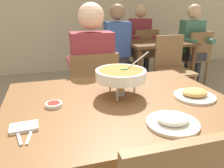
% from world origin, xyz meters
% --- Properties ---
extents(dining_table_main, '(1.28, 0.98, 0.76)m').
position_xyz_m(dining_table_main, '(0.00, 0.00, 0.66)').
color(dining_table_main, brown).
rests_on(dining_table_main, ground_plane).
extents(chair_diner_main, '(0.44, 0.44, 0.90)m').
position_xyz_m(chair_diner_main, '(-0.00, 0.78, 0.51)').
color(chair_diner_main, brown).
rests_on(chair_diner_main, ground_plane).
extents(diner_main, '(0.40, 0.45, 1.31)m').
position_xyz_m(diner_main, '(0.00, 0.81, 0.75)').
color(diner_main, '#2D2D38').
rests_on(diner_main, ground_plane).
extents(curry_bowl, '(0.33, 0.30, 0.26)m').
position_xyz_m(curry_bowl, '(0.03, 0.08, 0.89)').
color(curry_bowl, silver).
rests_on(curry_bowl, dining_table_main).
extents(rice_plate, '(0.24, 0.24, 0.06)m').
position_xyz_m(rice_plate, '(0.15, -0.33, 0.78)').
color(rice_plate, white).
rests_on(rice_plate, dining_table_main).
extents(appetizer_plate, '(0.24, 0.24, 0.06)m').
position_xyz_m(appetizer_plate, '(0.44, -0.08, 0.78)').
color(appetizer_plate, white).
rests_on(appetizer_plate, dining_table_main).
extents(sauce_dish, '(0.09, 0.09, 0.02)m').
position_xyz_m(sauce_dish, '(-0.37, 0.02, 0.78)').
color(sauce_dish, white).
rests_on(sauce_dish, dining_table_main).
extents(napkin_folded, '(0.13, 0.09, 0.02)m').
position_xyz_m(napkin_folded, '(-0.50, -0.18, 0.77)').
color(napkin_folded, white).
rests_on(napkin_folded, dining_table_main).
extents(fork_utensil, '(0.05, 0.17, 0.01)m').
position_xyz_m(fork_utensil, '(-0.52, -0.23, 0.77)').
color(fork_utensil, silver).
rests_on(fork_utensil, dining_table_main).
extents(spoon_utensil, '(0.03, 0.17, 0.01)m').
position_xyz_m(spoon_utensil, '(-0.47, -0.23, 0.77)').
color(spoon_utensil, silver).
rests_on(spoon_utensil, dining_table_main).
extents(dining_table_far, '(1.00, 0.80, 0.76)m').
position_xyz_m(dining_table_far, '(1.28, 2.02, 0.63)').
color(dining_table_far, '#51331C').
rests_on(dining_table_far, ground_plane).
extents(chair_bg_left, '(0.45, 0.45, 0.90)m').
position_xyz_m(chair_bg_left, '(1.28, 2.50, 0.51)').
color(chair_bg_left, brown).
rests_on(chair_bg_left, ground_plane).
extents(chair_bg_middle, '(0.47, 0.47, 0.90)m').
position_xyz_m(chair_bg_middle, '(1.95, 1.95, 0.51)').
color(chair_bg_middle, brown).
rests_on(chair_bg_middle, ground_plane).
extents(chair_bg_right, '(0.46, 0.46, 0.90)m').
position_xyz_m(chair_bg_right, '(0.66, 2.12, 0.51)').
color(chair_bg_right, brown).
rests_on(chair_bg_right, ground_plane).
extents(chair_bg_corner, '(0.50, 0.50, 0.90)m').
position_xyz_m(chair_bg_corner, '(0.72, 2.56, 0.51)').
color(chair_bg_corner, brown).
rests_on(chair_bg_corner, ground_plane).
extents(chair_bg_window, '(0.44, 0.44, 0.90)m').
position_xyz_m(chair_bg_window, '(1.27, 1.53, 0.51)').
color(chair_bg_window, brown).
rests_on(chair_bg_window, ground_plane).
extents(patron_bg_left, '(0.40, 0.45, 1.31)m').
position_xyz_m(patron_bg_left, '(1.25, 2.60, 0.75)').
color(patron_bg_left, '#2D2D38').
rests_on(patron_bg_left, ground_plane).
extents(patron_bg_middle, '(0.40, 0.45, 1.31)m').
position_xyz_m(patron_bg_middle, '(1.90, 1.99, 0.75)').
color(patron_bg_middle, '#2D2D38').
rests_on(patron_bg_middle, ground_plane).
extents(patron_bg_right, '(0.40, 0.45, 1.31)m').
position_xyz_m(patron_bg_right, '(0.62, 2.03, 0.75)').
color(patron_bg_right, '#2D2D38').
rests_on(patron_bg_right, ground_plane).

